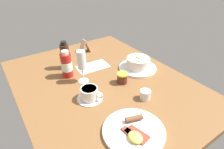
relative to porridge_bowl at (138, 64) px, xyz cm
name	(u,v)px	position (x,y,z in cm)	size (l,w,h in cm)	color
ground_plane	(103,84)	(0.49, 24.70, -4.86)	(110.00, 84.00, 3.00)	brown
porridge_bowl	(138,64)	(0.00, 0.00, 0.00)	(22.15, 22.15, 7.99)	silver
cutlery_setting	(92,66)	(17.82, 21.36, -3.10)	(12.50, 19.83, 0.90)	silver
coffee_cup	(90,94)	(-8.28, 37.20, -0.37)	(12.16, 12.16, 6.17)	silver
creamer_jug	(145,95)	(-22.72, 15.68, -0.99)	(6.05, 5.02, 5.22)	silver
wine_glass	(82,62)	(7.07, 32.75, 8.42)	(5.73, 5.73, 17.69)	white
jam_jar	(122,78)	(-5.93, 16.42, -0.45)	(5.75, 5.75, 5.75)	#502317
sauce_bottle_red	(67,65)	(16.40, 37.61, 3.72)	(6.04, 6.04, 15.53)	#B21E19
sauce_bottle_brown	(65,56)	(25.58, 34.44, 4.29)	(5.20, 5.20, 16.89)	#382314
breakfast_plate	(134,131)	(-35.62, 33.22, -2.43)	(24.09, 24.09, 3.70)	silver
menu_card	(85,46)	(39.06, 15.09, 1.11)	(5.21, 7.41, 9.09)	#D0AE86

